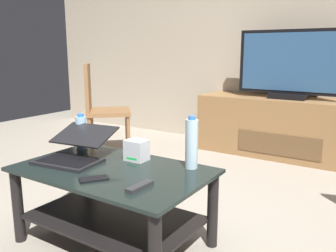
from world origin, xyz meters
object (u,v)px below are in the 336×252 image
Objects in this scene: television at (290,66)px; cell_phone at (94,179)px; media_cabinet at (286,128)px; water_bottle_near at (192,144)px; coffee_table at (113,193)px; side_chair at (100,105)px; laptop at (75,150)px; router_box at (137,150)px; water_bottle_far at (81,132)px; tv_remote at (140,186)px.

television is 7.26× the size of cell_phone.
water_bottle_near reaches higher than media_cabinet.
coffee_table is 1.11× the size of side_chair.
side_chair reaches higher than cell_phone.
water_bottle_near is at bearing 34.04° from coffee_table.
water_bottle_near is at bearing 20.95° from laptop.
cell_phone is (-0.31, -0.42, -0.13)m from water_bottle_near.
water_bottle_far is (-0.45, 0.01, 0.05)m from router_box.
water_bottle_far is 1.44× the size of tv_remote.
media_cabinet is 7.75× the size of water_bottle_far.
water_bottle_far reaches higher than cell_phone.
cell_phone is (0.04, -0.18, 0.15)m from coffee_table.
coffee_table is 1.03× the size of television.
laptop reaches higher than router_box.
cell_phone is (-0.29, -2.41, -0.47)m from television.
television is 8.25× the size of router_box.
coffee_table is at bearing -24.05° from water_bottle_far.
tv_remote is (0.28, -0.34, -0.05)m from router_box.
cell_phone is (0.02, -0.37, -0.06)m from router_box.
cell_phone is (1.35, -1.47, -0.07)m from side_chair.
coffee_table is at bearing -44.41° from side_chair.
coffee_table is 6.52× the size of tv_remote.
water_bottle_near is (0.34, 0.05, 0.08)m from router_box.
water_bottle_near is 2.05× the size of cell_phone.
coffee_table is at bearing -95.97° from router_box.
media_cabinet is 12.73× the size of cell_phone.
laptop is 0.25m from water_bottle_far.
media_cabinet is at bearing 90.00° from television.
tv_remote is at bearing -97.94° from water_bottle_near.
side_chair is (-1.31, 1.28, 0.22)m from coffee_table.
media_cabinet reaches higher than coffee_table.
side_chair is at bearing 140.91° from tv_remote.
router_box is (1.33, -1.09, -0.02)m from side_chair.
coffee_table is 0.58× the size of media_cabinet.
media_cabinet reaches higher than tv_remote.
water_bottle_far is (-0.15, 0.20, 0.05)m from laptop.
television reaches higher than water_bottle_far.
laptop is at bearing -159.05° from water_bottle_near.
media_cabinet is at bearing 30.45° from side_chair.
water_bottle_far is (-0.77, -2.05, 0.25)m from media_cabinet.
router_box is at bearing -98.84° from television.
television is (0.34, 2.23, 0.62)m from coffee_table.
side_chair is 6.73× the size of cell_phone.
television reaches higher than tv_remote.
tv_remote is at bearing -50.26° from router_box.
water_bottle_near is 0.79m from water_bottle_far.
water_bottle_far is at bearing 127.04° from laptop.
television is at bearing 90.53° from water_bottle_near.
coffee_table is 3.62× the size of water_bottle_near.
side_chair is at bearing 147.95° from water_bottle_near.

